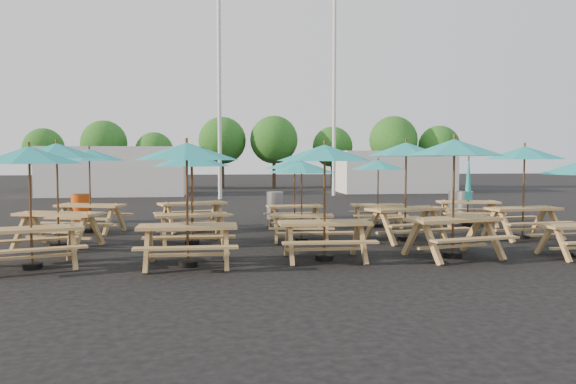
{
  "coord_description": "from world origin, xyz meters",
  "views": [
    {
      "loc": [
        -2.18,
        -15.56,
        2.13
      ],
      "look_at": [
        0.0,
        1.5,
        1.1
      ],
      "focal_mm": 35.0,
      "sensor_mm": 36.0,
      "label": 1
    }
  ],
  "objects": [
    {
      "name": "picnic_unit_7",
      "position": [
        -0.02,
        -1.42,
        1.77
      ],
      "size": [
        1.95,
        1.95,
        2.07
      ],
      "rotation": [
        0.0,
        0.0,
        -0.15
      ],
      "color": "#A87D4B",
      "rests_on": "ground"
    },
    {
      "name": "waste_bin_2",
      "position": [
        -0.14,
        4.05,
        0.48
      ],
      "size": [
        0.59,
        0.59,
        0.95
      ],
      "primitive_type": "cylinder",
      "color": "gray",
      "rests_on": "ground"
    },
    {
      "name": "waste_bin_3",
      "position": [
        6.47,
        3.78,
        0.48
      ],
      "size": [
        0.59,
        0.59,
        0.95
      ],
      "primitive_type": "cylinder",
      "color": "gray",
      "rests_on": "ground"
    },
    {
      "name": "picnic_unit_5",
      "position": [
        -2.89,
        1.22,
        2.13
      ],
      "size": [
        2.63,
        2.63,
        2.48
      ],
      "rotation": [
        0.0,
        0.0,
        0.34
      ],
      "color": "#A87D4B",
      "rests_on": "ground"
    },
    {
      "name": "ground",
      "position": [
        0.0,
        0.0,
        0.0
      ],
      "size": [
        120.0,
        120.0,
        0.0
      ],
      "primitive_type": "plane",
      "color": "black",
      "rests_on": "ground"
    },
    {
      "name": "tree_3",
      "position": [
        -1.75,
        24.72,
        3.41
      ],
      "size": [
        3.36,
        3.36,
        5.09
      ],
      "color": "#382314",
      "rests_on": "ground"
    },
    {
      "name": "waste_bin_4",
      "position": [
        6.64,
        3.53,
        0.48
      ],
      "size": [
        0.59,
        0.59,
        0.95
      ],
      "primitive_type": "cylinder",
      "color": "gray",
      "rests_on": "ground"
    },
    {
      "name": "picnic_unit_11",
      "position": [
        2.81,
        1.37,
        1.8
      ],
      "size": [
        1.95,
        1.95,
        2.1
      ],
      "rotation": [
        0.0,
        0.0,
        -0.13
      ],
      "color": "#A87D4B",
      "rests_on": "ground"
    },
    {
      "name": "picnic_unit_1",
      "position": [
        -5.93,
        -1.68,
        2.15
      ],
      "size": [
        2.62,
        2.62,
        2.52
      ],
      "rotation": [
        0.0,
        0.0,
        -0.31
      ],
      "color": "#A87D4B",
      "rests_on": "ground"
    },
    {
      "name": "tree_0",
      "position": [
        -14.07,
        25.25,
        2.83
      ],
      "size": [
        2.8,
        2.8,
        4.24
      ],
      "color": "#382314",
      "rests_on": "ground"
    },
    {
      "name": "picnic_unit_9",
      "position": [
        2.85,
        -4.15,
        2.2
      ],
      "size": [
        2.56,
        2.56,
        2.57
      ],
      "rotation": [
        0.0,
        0.0,
        0.23
      ],
      "color": "#A87D4B",
      "rests_on": "ground"
    },
    {
      "name": "tree_4",
      "position": [
        1.9,
        24.26,
        3.46
      ],
      "size": [
        3.41,
        3.41,
        5.17
      ],
      "color": "#382314",
      "rests_on": "ground"
    },
    {
      "name": "mast_0",
      "position": [
        -2.0,
        14.0,
        6.0
      ],
      "size": [
        0.2,
        0.2,
        12.0
      ],
      "primitive_type": "cylinder",
      "color": "silver",
      "rests_on": "ground"
    },
    {
      "name": "tree_6",
      "position": [
        10.23,
        22.9,
        3.43
      ],
      "size": [
        3.38,
        3.38,
        5.13
      ],
      "color": "#382314",
      "rests_on": "ground"
    },
    {
      "name": "picnic_unit_6",
      "position": [
        0.05,
        -4.1,
        2.09
      ],
      "size": [
        2.07,
        2.07,
        2.44
      ],
      "rotation": [
        0.0,
        0.0,
        -0.03
      ],
      "color": "#A87D4B",
      "rests_on": "ground"
    },
    {
      "name": "picnic_unit_14",
      "position": [
        5.67,
        1.17,
        0.97
      ],
      "size": [
        2.06,
        1.86,
        2.36
      ],
      "rotation": [
        0.0,
        0.0,
        -0.15
      ],
      "color": "#A87D4B",
      "rests_on": "ground"
    },
    {
      "name": "picnic_unit_2",
      "position": [
        -5.79,
        1.11,
        2.07
      ],
      "size": [
        2.51,
        2.51,
        2.42
      ],
      "rotation": [
        0.0,
        0.0,
        -0.29
      ],
      "color": "#A87D4B",
      "rests_on": "ground"
    },
    {
      "name": "picnic_unit_13",
      "position": [
        5.91,
        -1.62,
        2.12
      ],
      "size": [
        2.28,
        2.28,
        2.48
      ],
      "rotation": [
        0.0,
        0.0,
        0.12
      ],
      "color": "#A87D4B",
      "rests_on": "ground"
    },
    {
      "name": "tree_5",
      "position": [
        6.22,
        24.67,
        2.97
      ],
      "size": [
        2.94,
        2.94,
        4.45
      ],
      "color": "#382314",
      "rests_on": "ground"
    },
    {
      "name": "waste_bin_0",
      "position": [
        -6.63,
        3.58,
        0.48
      ],
      "size": [
        0.59,
        0.59,
        0.95
      ],
      "primitive_type": "cylinder",
      "color": "#D8450C",
      "rests_on": "ground"
    },
    {
      "name": "tree_2",
      "position": [
        -6.39,
        23.65,
        2.62
      ],
      "size": [
        2.59,
        2.59,
        3.93
      ],
      "color": "#382314",
      "rests_on": "ground"
    },
    {
      "name": "tree_7",
      "position": [
        13.63,
        22.92,
        2.99
      ],
      "size": [
        2.95,
        2.95,
        4.48
      ],
      "color": "#382314",
      "rests_on": "ground"
    },
    {
      "name": "picnic_unit_3",
      "position": [
        -2.75,
        -4.45,
        2.11
      ],
      "size": [
        2.05,
        2.05,
        2.46
      ],
      "rotation": [
        0.0,
        0.0,
        0.0
      ],
      "color": "#A87D4B",
      "rests_on": "ground"
    },
    {
      "name": "picnic_unit_8",
      "position": [
        0.15,
        1.12,
        1.84
      ],
      "size": [
        1.91,
        1.91,
        2.15
      ],
      "rotation": [
        0.0,
        0.0,
        0.07
      ],
      "color": "#A87D4B",
      "rests_on": "ground"
    },
    {
      "name": "event_tent_0",
      "position": [
        -8.0,
        18.0,
        1.4
      ],
      "size": [
        8.0,
        4.0,
        2.8
      ],
      "primitive_type": "cube",
      "color": "silver",
      "rests_on": "ground"
    },
    {
      "name": "picnic_unit_4",
      "position": [
        -2.79,
        -1.56,
        1.95
      ],
      "size": [
        2.14,
        2.14,
        2.28
      ],
      "rotation": [
        0.0,
        0.0,
        0.14
      ],
      "color": "#A87D4B",
      "rests_on": "ground"
    },
    {
      "name": "picnic_unit_10",
      "position": [
        2.67,
        -1.61,
        2.2
      ],
      "size": [
        2.65,
        2.65,
        2.57
      ],
      "rotation": [
        0.0,
        0.0,
        0.29
      ],
      "color": "#A87D4B",
      "rests_on": "ground"
    },
    {
      "name": "waste_bin_1",
      "position": [
        -6.63,
        3.72,
        0.48
      ],
      "size": [
        0.59,
        0.59,
        0.95
      ],
      "primitive_type": "cylinder",
      "color": "#1A9426",
      "rests_on": "ground"
    },
    {
      "name": "tree_1",
      "position": [
        -9.74,
        23.9,
        3.15
      ],
      "size": [
        3.11,
        3.11,
        4.72
      ],
      "color": "#382314",
      "rests_on": "ground"
    },
    {
      "name": "picnic_unit_0",
      "position": [
        -5.73,
        -4.28,
        2.04
      ],
      "size": [
        2.53,
        2.53,
        2.38
      ],
      "rotation": [
        0.0,
        0.0,
        0.34
      ],
      "color": "#A87D4B",
      "rests_on": "ground"
    },
    {
      "name": "mast_1",
      "position": [
        4.5,
        16.0,
        6.0
      ],
      "size": [
        0.2,
        0.2,
        12.0
      ],
      "primitive_type": "cylinder",
      "color": "silver",
      "rests_on": "ground"
    },
    {
      "name": "event_tent_1",
      "position": [
        9.0,
        19.0,
        1.3
      ],
      "size": [
        7.0,
        4.0,
        2.6
      ],
      "primitive_type": "cube",
      "color": "silver",
      "rests_on": "ground"
    }
  ]
}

